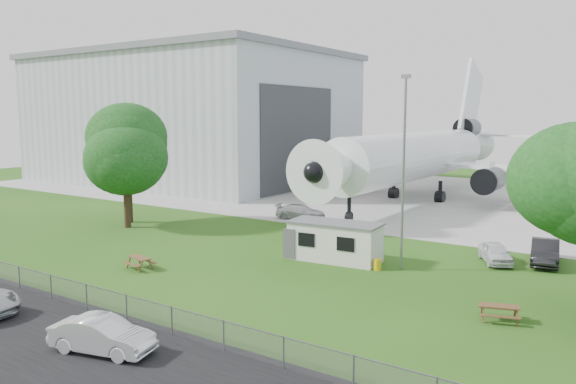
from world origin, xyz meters
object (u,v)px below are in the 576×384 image
Objects in this scene: picnic_west at (140,269)px; picnic_east at (499,321)px; hangar at (192,117)px; car_centre_sedan at (102,336)px; airliner at (420,154)px; site_cabin at (335,241)px.

picnic_east is (21.20, 3.32, 0.00)m from picnic_west.
hangar reaches higher than picnic_east.
picnic_west is at bearing 27.56° from car_centre_sedan.
airliner is at bearing 97.31° from picnic_east.
airliner is at bearing -0.22° from hangar.
hangar is 23.89× the size of picnic_west.
airliner is 10.80× the size of car_centre_sedan.
picnic_west is at bearing -136.38° from site_cabin.
car_centre_sedan is (40.98, -48.42, -8.68)m from hangar.
picnic_west is at bearing 169.83° from picnic_east.
car_centre_sedan is (5.01, -48.28, -4.54)m from airliner.
hangar is at bearing 127.32° from picnic_east.
picnic_east is 0.41× the size of car_centre_sedan.
airliner is at bearing 100.61° from site_cabin.
site_cabin is 3.81× the size of picnic_west.
site_cabin is at bearing 56.04° from picnic_west.
hangar is at bearing 144.09° from site_cabin.
site_cabin is 3.81× the size of picnic_east.
car_centre_sedan is at bearing -49.76° from hangar.
car_centre_sedan is at bearing -153.50° from picnic_east.
hangar reaches higher than car_centre_sedan.
picnic_east is at bearing 21.33° from picnic_west.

